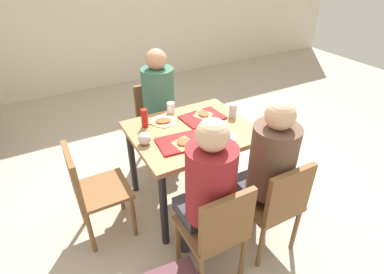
{
  "coord_description": "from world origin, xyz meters",
  "views": [
    {
      "loc": [
        -1.05,
        -1.92,
        2.05
      ],
      "look_at": [
        0.0,
        0.0,
        0.68
      ],
      "focal_mm": 28.48,
      "sensor_mm": 36.0,
      "label": 1
    }
  ],
  "objects_px": {
    "chair_near_right": "(276,202)",
    "person_in_brown_jacket": "(268,165)",
    "chair_near_left": "(217,229)",
    "pizza_slice_c": "(163,121)",
    "chair_far_side": "(156,117)",
    "condiment_bottle": "(145,118)",
    "chair_left_end": "(90,187)",
    "pizza_slice_a": "(183,142)",
    "pizza_slice_b": "(203,114)",
    "main_table": "(192,140)",
    "person_in_red": "(207,187)",
    "soda_can": "(233,111)",
    "foil_bundle": "(145,139)",
    "plastic_cup_a": "(171,108)",
    "tray_red_far": "(202,117)",
    "plastic_cup_b": "(218,144)",
    "tray_red_near": "(181,142)",
    "paper_plate_center": "(164,121)",
    "person_far_side": "(160,101)"
  },
  "relations": [
    {
      "from": "chair_near_right",
      "to": "person_in_brown_jacket",
      "type": "distance_m",
      "value": 0.28
    },
    {
      "from": "chair_near_left",
      "to": "pizza_slice_c",
      "type": "distance_m",
      "value": 1.06
    },
    {
      "from": "chair_far_side",
      "to": "condiment_bottle",
      "type": "xyz_separation_m",
      "value": [
        -0.33,
        -0.57,
        0.34
      ]
    },
    {
      "from": "chair_left_end",
      "to": "chair_far_side",
      "type": "bearing_deg",
      "value": 42.28
    },
    {
      "from": "chair_left_end",
      "to": "pizza_slice_a",
      "type": "xyz_separation_m",
      "value": [
        0.71,
        -0.18,
        0.29
      ]
    },
    {
      "from": "chair_left_end",
      "to": "person_in_brown_jacket",
      "type": "distance_m",
      "value": 1.34
    },
    {
      "from": "pizza_slice_b",
      "to": "person_in_brown_jacket",
      "type": "bearing_deg",
      "value": -86.44
    },
    {
      "from": "main_table",
      "to": "chair_far_side",
      "type": "bearing_deg",
      "value": 90.0
    },
    {
      "from": "chair_left_end",
      "to": "person_in_red",
      "type": "relative_size",
      "value": 0.67
    },
    {
      "from": "soda_can",
      "to": "foil_bundle",
      "type": "height_order",
      "value": "soda_can"
    },
    {
      "from": "pizza_slice_b",
      "to": "plastic_cup_a",
      "type": "xyz_separation_m",
      "value": [
        -0.22,
        0.2,
        0.03
      ]
    },
    {
      "from": "tray_red_far",
      "to": "condiment_bottle",
      "type": "height_order",
      "value": "condiment_bottle"
    },
    {
      "from": "pizza_slice_c",
      "to": "plastic_cup_a",
      "type": "xyz_separation_m",
      "value": [
        0.14,
        0.14,
        0.03
      ]
    },
    {
      "from": "plastic_cup_a",
      "to": "plastic_cup_b",
      "type": "height_order",
      "value": "same"
    },
    {
      "from": "plastic_cup_b",
      "to": "tray_red_far",
      "type": "bearing_deg",
      "value": 72.74
    },
    {
      "from": "chair_near_left",
      "to": "pizza_slice_c",
      "type": "xyz_separation_m",
      "value": [
        0.09,
        1.02,
        0.28
      ]
    },
    {
      "from": "chair_far_side",
      "to": "foil_bundle",
      "type": "height_order",
      "value": "foil_bundle"
    },
    {
      "from": "chair_near_right",
      "to": "tray_red_near",
      "type": "xyz_separation_m",
      "value": [
        -0.43,
        0.66,
        0.27
      ]
    },
    {
      "from": "chair_near_left",
      "to": "paper_plate_center",
      "type": "relative_size",
      "value": 3.84
    },
    {
      "from": "pizza_slice_a",
      "to": "soda_can",
      "type": "bearing_deg",
      "value": 18.33
    },
    {
      "from": "main_table",
      "to": "person_in_brown_jacket",
      "type": "relative_size",
      "value": 0.8
    },
    {
      "from": "tray_red_far",
      "to": "soda_can",
      "type": "bearing_deg",
      "value": -22.77
    },
    {
      "from": "plastic_cup_a",
      "to": "foil_bundle",
      "type": "height_order",
      "value": "same"
    },
    {
      "from": "person_in_red",
      "to": "person_in_brown_jacket",
      "type": "xyz_separation_m",
      "value": [
        0.5,
        0.0,
        0.0
      ]
    },
    {
      "from": "tray_red_far",
      "to": "pizza_slice_b",
      "type": "xyz_separation_m",
      "value": [
        0.02,
        0.03,
        0.02
      ]
    },
    {
      "from": "chair_near_right",
      "to": "paper_plate_center",
      "type": "xyz_separation_m",
      "value": [
        -0.4,
        1.03,
        0.27
      ]
    },
    {
      "from": "tray_red_near",
      "to": "soda_can",
      "type": "bearing_deg",
      "value": 15.63
    },
    {
      "from": "pizza_slice_a",
      "to": "condiment_bottle",
      "type": "relative_size",
      "value": 1.31
    },
    {
      "from": "person_in_red",
      "to": "person_in_brown_jacket",
      "type": "relative_size",
      "value": 1.0
    },
    {
      "from": "tray_red_near",
      "to": "tray_red_far",
      "type": "distance_m",
      "value": 0.44
    },
    {
      "from": "pizza_slice_b",
      "to": "condiment_bottle",
      "type": "height_order",
      "value": "condiment_bottle"
    },
    {
      "from": "tray_red_far",
      "to": "pizza_slice_a",
      "type": "distance_m",
      "value": 0.46
    },
    {
      "from": "paper_plate_center",
      "to": "plastic_cup_b",
      "type": "xyz_separation_m",
      "value": [
        0.18,
        -0.59,
        0.05
      ]
    },
    {
      "from": "person_far_side",
      "to": "tray_red_far",
      "type": "xyz_separation_m",
      "value": [
        0.18,
        -0.54,
        0.03
      ]
    },
    {
      "from": "chair_near_left",
      "to": "tray_red_near",
      "type": "bearing_deg",
      "value": 83.48
    },
    {
      "from": "chair_far_side",
      "to": "plastic_cup_b",
      "type": "height_order",
      "value": "plastic_cup_b"
    },
    {
      "from": "chair_left_end",
      "to": "tray_red_far",
      "type": "distance_m",
      "value": 1.1
    },
    {
      "from": "main_table",
      "to": "paper_plate_center",
      "type": "distance_m",
      "value": 0.3
    },
    {
      "from": "chair_far_side",
      "to": "pizza_slice_a",
      "type": "xyz_separation_m",
      "value": [
        -0.17,
        -0.98,
        0.29
      ]
    },
    {
      "from": "chair_far_side",
      "to": "paper_plate_center",
      "type": "height_order",
      "value": "chair_far_side"
    },
    {
      "from": "main_table",
      "to": "person_in_brown_jacket",
      "type": "height_order",
      "value": "person_in_brown_jacket"
    },
    {
      "from": "person_in_red",
      "to": "chair_near_right",
      "type": "bearing_deg",
      "value": -15.65
    },
    {
      "from": "person_in_red",
      "to": "pizza_slice_a",
      "type": "xyz_separation_m",
      "value": [
        0.08,
        0.49,
        0.04
      ]
    },
    {
      "from": "chair_left_end",
      "to": "person_in_red",
      "type": "height_order",
      "value": "person_in_red"
    },
    {
      "from": "paper_plate_center",
      "to": "soda_can",
      "type": "relative_size",
      "value": 1.8
    },
    {
      "from": "chair_left_end",
      "to": "person_far_side",
      "type": "relative_size",
      "value": 0.67
    },
    {
      "from": "person_in_brown_jacket",
      "to": "soda_can",
      "type": "xyz_separation_m",
      "value": [
        0.18,
        0.68,
        0.08
      ]
    },
    {
      "from": "paper_plate_center",
      "to": "plastic_cup_a",
      "type": "height_order",
      "value": "plastic_cup_a"
    },
    {
      "from": "pizza_slice_c",
      "to": "plastic_cup_a",
      "type": "distance_m",
      "value": 0.2
    },
    {
      "from": "chair_near_right",
      "to": "plastic_cup_b",
      "type": "xyz_separation_m",
      "value": [
        -0.23,
        0.45,
        0.31
      ]
    }
  ]
}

